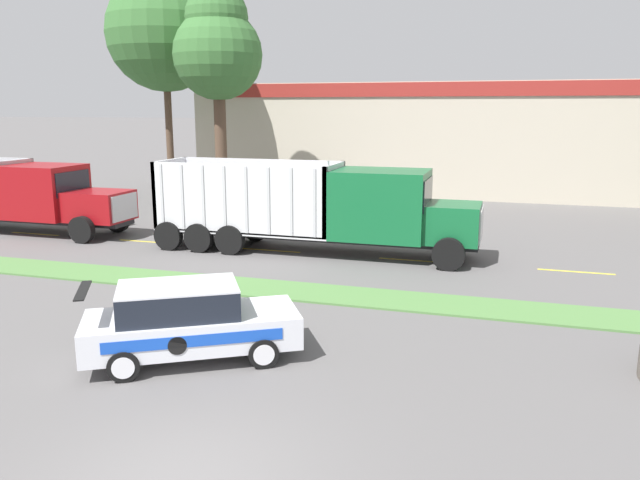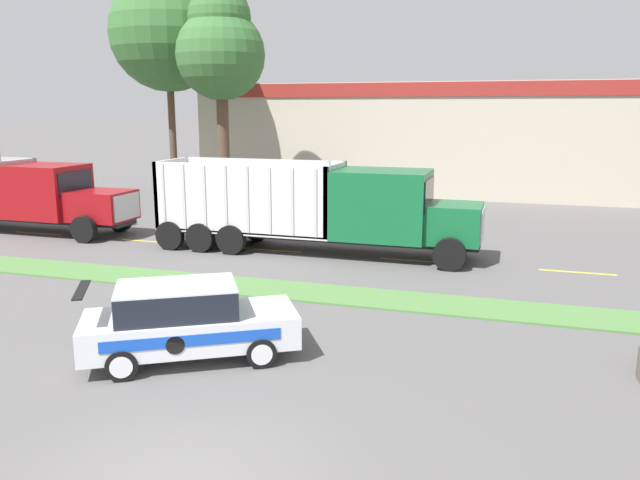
# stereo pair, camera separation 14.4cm
# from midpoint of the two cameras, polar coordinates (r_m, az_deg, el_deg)

# --- Properties ---
(grass_verge) EXTENTS (120.00, 1.78, 0.06)m
(grass_verge) POSITION_cam_midpoint_polar(r_m,az_deg,el_deg) (17.90, 2.20, -5.11)
(grass_verge) COLOR #517F42
(grass_verge) RESTS_ON ground_plane
(centre_line_2) EXTENTS (2.40, 0.14, 0.01)m
(centre_line_2) POSITION_cam_midpoint_polar(r_m,az_deg,el_deg) (29.39, -24.71, 0.52)
(centre_line_2) COLOR yellow
(centre_line_2) RESTS_ON ground_plane
(centre_line_3) EXTENTS (2.40, 0.14, 0.01)m
(centre_line_3) POSITION_cam_midpoint_polar(r_m,az_deg,el_deg) (26.15, -15.81, -0.14)
(centre_line_3) COLOR yellow
(centre_line_3) RESTS_ON ground_plane
(centre_line_4) EXTENTS (2.40, 0.14, 0.01)m
(centre_line_4) POSITION_cam_midpoint_polar(r_m,az_deg,el_deg) (23.70, -4.74, -0.94)
(centre_line_4) COLOR yellow
(centre_line_4) RESTS_ON ground_plane
(centre_line_5) EXTENTS (2.40, 0.14, 0.01)m
(centre_line_5) POSITION_cam_midpoint_polar(r_m,az_deg,el_deg) (22.31, 8.26, -1.84)
(centre_line_5) COLOR yellow
(centre_line_5) RESTS_ON ground_plane
(centre_line_6) EXTENTS (2.40, 0.14, 0.01)m
(centre_line_6) POSITION_cam_midpoint_polar(r_m,az_deg,el_deg) (22.19, 22.18, -2.70)
(centre_line_6) COLOR yellow
(centre_line_6) RESTS_ON ground_plane
(dump_truck_mid) EXTENTS (12.03, 2.79, 3.49)m
(dump_truck_mid) POSITION_cam_midpoint_polar(r_m,az_deg,el_deg) (22.69, 1.99, 2.72)
(dump_truck_mid) COLOR black
(dump_truck_mid) RESTS_ON ground_plane
(dump_truck_trail) EXTENTS (11.70, 2.70, 3.54)m
(dump_truck_trail) POSITION_cam_midpoint_polar(r_m,az_deg,el_deg) (29.71, -25.55, 3.53)
(dump_truck_trail) COLOR black
(dump_truck_trail) RESTS_ON ground_plane
(rally_car) EXTENTS (4.75, 3.81, 1.69)m
(rally_car) POSITION_cam_midpoint_polar(r_m,az_deg,el_deg) (13.67, -12.26, -7.27)
(rally_car) COLOR silver
(rally_car) RESTS_ON ground_plane
(store_building_backdrop) EXTENTS (40.60, 12.10, 6.78)m
(store_building_backdrop) POSITION_cam_midpoint_polar(r_m,az_deg,el_deg) (42.84, 17.90, 8.88)
(store_building_backdrop) COLOR #BCB29E
(store_building_backdrop) RESTS_ON ground_plane
(tree_behind_left) EXTENTS (4.62, 4.62, 11.44)m
(tree_behind_left) POSITION_cam_midpoint_polar(r_m,az_deg,el_deg) (34.01, -9.46, 17.00)
(tree_behind_left) COLOR brown
(tree_behind_left) RESTS_ON ground_plane
(tree_behind_centre) EXTENTS (6.62, 6.62, 14.45)m
(tree_behind_centre) POSITION_cam_midpoint_polar(r_m,az_deg,el_deg) (38.66, -14.20, 18.86)
(tree_behind_centre) COLOR brown
(tree_behind_centre) RESTS_ON ground_plane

